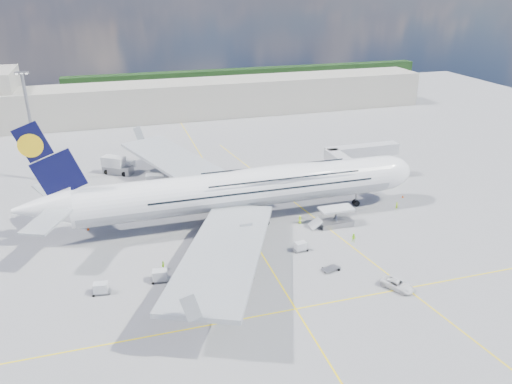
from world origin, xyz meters
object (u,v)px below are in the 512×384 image
object	(u,v)px
cone_wing_left_outer	(126,189)
dolly_nose_near	(301,246)
cone_wing_left_inner	(158,192)
service_van	(398,285)
crew_wing	(163,265)
cargo_loader	(335,220)
baggage_tug	(233,253)
crew_van	(300,220)
jet_bridge	(355,157)
catering_truck_outer	(117,166)
cone_wing_right_outer	(202,285)
light_mast	(31,126)
crew_loader	(354,238)
catering_truck_inner	(158,182)
crew_nose	(397,206)
cone_tail	(88,229)
cone_wing_right_inner	(239,247)
dolly_row_c	(232,287)
dolly_nose_far	(331,268)
cone_nose	(403,196)
dolly_back	(101,288)
crew_tug	(240,265)
airliner	(242,189)
dolly_row_a	(175,286)
dolly_row_b	(160,275)

from	to	relation	value
cone_wing_left_outer	dolly_nose_near	bearing A→B (deg)	-53.18
cone_wing_left_inner	service_van	bearing A→B (deg)	-57.44
crew_wing	service_van	bearing A→B (deg)	-86.22
cargo_loader	service_van	xyz separation A→B (m)	(-0.00, -22.58, -0.54)
baggage_tug	crew_van	size ratio (longest dim) A/B	1.93
jet_bridge	cone_wing_left_inner	bearing A→B (deg)	169.99
dolly_nose_near	catering_truck_outer	world-z (taller)	catering_truck_outer
jet_bridge	cone_wing_right_outer	world-z (taller)	jet_bridge
light_mast	crew_loader	xyz separation A→B (m)	(57.18, -49.32, -12.34)
catering_truck_inner	crew_nose	world-z (taller)	catering_truck_inner
catering_truck_inner	catering_truck_outer	bearing A→B (deg)	133.74
cargo_loader	cone_tail	world-z (taller)	cargo_loader
cargo_loader	jet_bridge	bearing A→B (deg)	54.25
catering_truck_outer	cone_wing_right_inner	world-z (taller)	catering_truck_outer
catering_truck_inner	baggage_tug	bearing A→B (deg)	-66.42
cone_tail	dolly_row_c	bearing A→B (deg)	-53.02
baggage_tug	catering_truck_inner	xyz separation A→B (m)	(-8.70, 34.84, 0.80)
dolly_nose_far	dolly_nose_near	world-z (taller)	dolly_nose_near
dolly_nose_near	cone_wing_right_outer	distance (m)	19.67
catering_truck_inner	crew_loader	size ratio (longest dim) A/B	3.45
catering_truck_inner	cone_wing_right_outer	xyz separation A→B (m)	(1.90, -42.10, -1.33)
cone_tail	dolly_nose_far	bearing A→B (deg)	-34.72
light_mast	cone_nose	distance (m)	85.09
cargo_loader	dolly_nose_far	distance (m)	16.60
dolly_row_c	dolly_nose_near	world-z (taller)	dolly_row_c
dolly_nose_near	cone_wing_left_inner	size ratio (longest dim) A/B	4.66
jet_bridge	dolly_back	size ratio (longest dim) A/B	6.25
light_mast	crew_tug	xyz separation A→B (m)	(35.08, -52.59, -12.27)
airliner	catering_truck_inner	xyz separation A→B (m)	(-14.05, 21.75, -5.25)
dolly_row_a	cone_wing_left_inner	bearing A→B (deg)	78.38
cone_nose	cone_wing_right_inner	size ratio (longest dim) A/B	1.09
catering_truck_outer	catering_truck_inner	bearing A→B (deg)	-22.00
cone_nose	crew_tug	bearing A→B (deg)	-156.12
crew_loader	cone_wing_right_inner	size ratio (longest dim) A/B	3.15
dolly_nose_far	cone_wing_left_outer	xyz separation A→B (m)	(-30.13, 44.45, -0.07)
dolly_nose_near	jet_bridge	bearing A→B (deg)	40.71
cone_wing_left_inner	jet_bridge	bearing A→B (deg)	-10.01
jet_bridge	dolly_row_a	world-z (taller)	jet_bridge
crew_van	light_mast	bearing A→B (deg)	10.75
dolly_row_b	cone_tail	world-z (taller)	dolly_row_b
dolly_back	dolly_nose_far	xyz separation A→B (m)	(36.12, -4.00, -0.63)
service_van	crew_nose	xyz separation A→B (m)	(15.41, 25.52, 0.12)
dolly_row_a	service_van	bearing A→B (deg)	-25.96
dolly_back	cone_wing_right_inner	xyz separation A→B (m)	(23.63, 7.38, -0.70)
light_mast	cone_wing_right_inner	world-z (taller)	light_mast
cone_wing_left_inner	crew_tug	bearing A→B (deg)	-75.85
dolly_nose_far	service_van	bearing A→B (deg)	-62.71
crew_loader	cone_wing_right_inner	world-z (taller)	crew_loader
crew_tug	cone_nose	distance (m)	45.74
crew_tug	dolly_row_a	bearing A→B (deg)	-169.11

